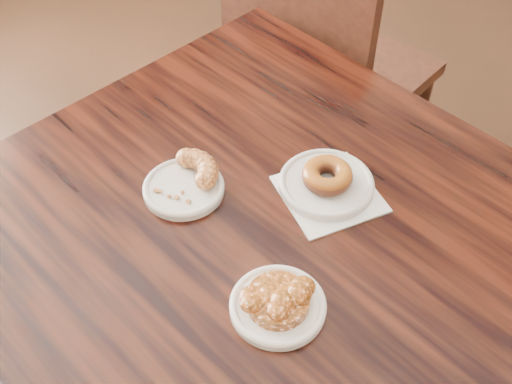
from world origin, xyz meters
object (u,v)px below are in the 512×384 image
Objects in this scene: chair_far at (335,72)px; cruller_fragment at (183,179)px; cafe_table at (253,343)px; apple_fritter at (278,298)px; glazed_donut at (327,175)px.

chair_far reaches higher than cruller_fragment.
cruller_fragment reaches higher than cafe_table.
cafe_table is at bearing -0.82° from cruller_fragment.
cruller_fragment reaches higher than apple_fritter.
apple_fritter is (0.12, -0.10, 0.40)m from cafe_table.
chair_far is 0.83m from glazed_donut.
apple_fritter reaches higher than cafe_table.
cruller_fragment is at bearing -142.45° from glazed_donut.
apple_fritter is at bearing -20.72° from cruller_fragment.
chair_far is at bearing 100.41° from cruller_fragment.
glazed_donut is 0.69× the size of apple_fritter.
glazed_donut is 0.25m from cruller_fragment.
cafe_table is 1.11× the size of chair_far.
cafe_table is at bearing 115.81° from chair_far.
glazed_donut is at bearing 123.45° from chair_far.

